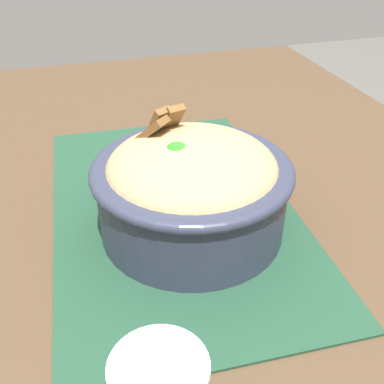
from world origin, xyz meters
TOP-DOWN VIEW (x-y plane):
  - table at (0.00, 0.00)m, footprint 1.28×0.91m
  - placemat at (0.03, 0.00)m, footprint 0.48×0.31m
  - bowl at (-0.02, -0.01)m, footprint 0.25×0.25m
  - fork at (0.14, 0.02)m, footprint 0.03×0.13m

SIDE VIEW (x-z plane):
  - table at x=0.00m, z-range 0.31..1.04m
  - placemat at x=0.03m, z-range 0.74..0.74m
  - fork at x=0.14m, z-range 0.74..0.74m
  - bowl at x=-0.02m, z-range 0.73..0.87m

